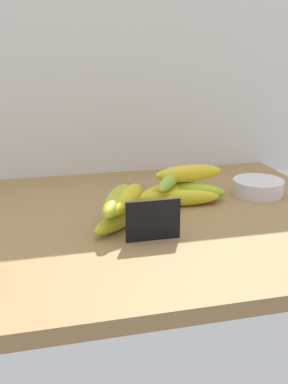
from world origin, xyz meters
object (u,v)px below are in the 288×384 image
banana_0 (174,193)px  banana_1 (157,192)px  banana_7 (127,199)px  chalkboard_sign (153,222)px  banana_8 (189,173)px  fruit_bowl (258,187)px  banana_3 (124,218)px  banana_5 (117,200)px  banana_2 (191,191)px  banana_4 (177,198)px  banana_6 (171,179)px

banana_0 → banana_1: size_ratio=0.97×
banana_7 → chalkboard_sign: bearing=-69.5°
banana_8 → banana_1: bearing=169.4°
banana_7 → fruit_bowl: bearing=18.2°
chalkboard_sign → banana_3: size_ratio=0.57×
banana_1 → banana_7: banana_7 is taller
banana_8 → banana_5: bearing=-145.6°
banana_0 → banana_2: (4.41, -0.02, 0.17)cm
banana_2 → banana_8: size_ratio=0.99×
banana_7 → banana_2: bearing=34.2°
fruit_bowl → banana_0: 22.39cm
banana_3 → banana_2: bearing=34.1°
banana_3 → banana_0: bearing=41.1°
banana_0 → banana_7: bearing=-138.3°
banana_1 → banana_3: (-11.77, -15.77, 0.25)cm
banana_1 → banana_2: (7.96, -2.40, 0.50)cm
banana_4 → banana_7: 16.93cm
banana_6 → fruit_bowl: bearing=-1.4°
banana_0 → banana_6: (-0.78, -0.10, 3.62)cm
chalkboard_sign → banana_3: bearing=118.1°
fruit_bowl → banana_8: 18.86cm
fruit_bowl → banana_1: (-25.93, 3.06, -0.27)cm
banana_4 → banana_2: bearing=39.1°
banana_3 → banana_8: 24.59cm
chalkboard_sign → banana_2: chalkboard_sign is taller
fruit_bowl → banana_2: size_ratio=0.75×
banana_2 → banana_0: bearing=179.8°
banana_3 → banana_5: (-1.42, 0.02, 4.11)cm
fruit_bowl → banana_6: 23.46cm
banana_4 → banana_8: size_ratio=1.18×
banana_4 → banana_7: size_ratio=1.18×
chalkboard_sign → banana_8: banana_8 is taller
chalkboard_sign → banana_4: bearing=58.9°
banana_7 → banana_8: bearing=36.6°
banana_3 → banana_6: (14.55, 13.28, 3.69)cm
fruit_bowl → banana_3: size_ratio=0.67×
fruit_bowl → banana_2: (-17.97, 0.65, 0.22)cm
banana_3 → banana_7: (1.04, 0.67, 4.01)cm
banana_0 → banana_2: bearing=-0.2°
banana_2 → banana_8: (-0.27, 0.96, 4.28)cm
banana_2 → banana_4: bearing=-140.9°
banana_5 → banana_6: (15.97, 13.26, -0.43)cm
chalkboard_sign → banana_6: chalkboard_sign is taller
banana_5 → banana_0: bearing=38.6°
fruit_bowl → banana_4: 22.99cm
banana_4 → banana_5: 19.33cm
chalkboard_sign → banana_3: chalkboard_sign is taller
banana_0 → banana_8: banana_8 is taller
banana_4 → banana_1: bearing=116.8°
banana_1 → banana_4: bearing=-63.2°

